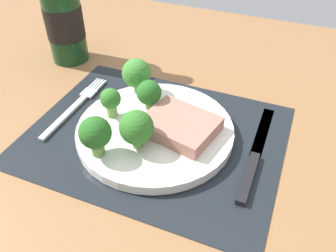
{
  "coord_description": "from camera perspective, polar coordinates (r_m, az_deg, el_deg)",
  "views": [
    {
      "loc": [
        18.31,
        -39.15,
        38.32
      ],
      "look_at": [
        1.89,
        0.96,
        1.9
      ],
      "focal_mm": 37.35,
      "sensor_mm": 36.0,
      "label": 1
    }
  ],
  "objects": [
    {
      "name": "ground_plane",
      "position": [
        0.59,
        -2.06,
        -2.65
      ],
      "size": [
        140.0,
        110.0,
        3.0
      ],
      "primitive_type": "cube",
      "color": "brown"
    },
    {
      "name": "placemat",
      "position": [
        0.58,
        -2.1,
        -1.44
      ],
      "size": [
        40.89,
        32.04,
        0.3
      ],
      "primitive_type": "cube",
      "color": "black",
      "rests_on": "ground_plane"
    },
    {
      "name": "plate",
      "position": [
        0.57,
        -2.12,
        -0.73
      ],
      "size": [
        25.52,
        25.52,
        1.6
      ],
      "primitive_type": "cylinder",
      "color": "silver",
      "rests_on": "placemat"
    },
    {
      "name": "steak",
      "position": [
        0.55,
        1.9,
        0.14
      ],
      "size": [
        12.79,
        11.13,
        2.25
      ],
      "primitive_type": "cube",
      "rotation": [
        0.0,
        0.0,
        -0.22
      ],
      "color": "#9E6B5B",
      "rests_on": "plate"
    },
    {
      "name": "broccoli_back_left",
      "position": [
        0.51,
        -5.17,
        -0.29
      ],
      "size": [
        5.15,
        5.15,
        6.27
      ],
      "color": "#6B994C",
      "rests_on": "plate"
    },
    {
      "name": "broccoli_near_fork",
      "position": [
        0.57,
        -9.49,
        4.03
      ],
      "size": [
        3.43,
        3.43,
        5.18
      ],
      "color": "#6B994C",
      "rests_on": "plate"
    },
    {
      "name": "broccoli_front_edge",
      "position": [
        0.5,
        -11.78,
        -1.25
      ],
      "size": [
        4.74,
        4.74,
        6.47
      ],
      "color": "#5B8942",
      "rests_on": "plate"
    },
    {
      "name": "broccoli_center",
      "position": [
        0.59,
        -3.11,
        5.4
      ],
      "size": [
        4.23,
        4.23,
        5.37
      ],
      "color": "#5B8942",
      "rests_on": "plate"
    },
    {
      "name": "broccoli_near_steak",
      "position": [
        0.62,
        -5.17,
        8.53
      ],
      "size": [
        5.18,
        5.18,
        6.62
      ],
      "color": "#6B994C",
      "rests_on": "plate"
    },
    {
      "name": "fork",
      "position": [
        0.65,
        -14.85,
        3.24
      ],
      "size": [
        2.4,
        19.2,
        0.5
      ],
      "rotation": [
        0.0,
        0.0,
        -0.04
      ],
      "color": "silver",
      "rests_on": "placemat"
    },
    {
      "name": "knife",
      "position": [
        0.55,
        13.93,
        -4.98
      ],
      "size": [
        1.8,
        23.0,
        0.8
      ],
      "rotation": [
        0.0,
        0.0,
        0.03
      ],
      "color": "black",
      "rests_on": "placemat"
    },
    {
      "name": "wine_bottle",
      "position": [
        0.78,
        -16.79,
        17.0
      ],
      "size": [
        7.87,
        7.87,
        29.07
      ],
      "color": "#143819",
      "rests_on": "ground_plane"
    }
  ]
}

